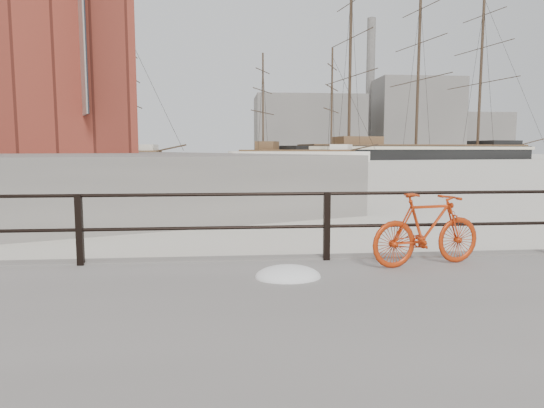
# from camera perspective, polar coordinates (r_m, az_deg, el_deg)

# --- Properties ---
(ground) EXTENTS (400.00, 400.00, 0.00)m
(ground) POSITION_cam_1_polar(r_m,az_deg,el_deg) (8.82, 29.21, -7.27)
(ground) COLOR white
(ground) RESTS_ON ground
(bicycle) EXTENTS (1.71, 0.62, 1.02)m
(bicycle) POSITION_cam_1_polar(r_m,az_deg,el_deg) (7.07, 17.78, -2.84)
(bicycle) COLOR #B9310C
(bicycle) RESTS_ON promenade
(barque_black) EXTENTS (69.39, 34.38, 37.13)m
(barque_black) POSITION_cam_1_polar(r_m,az_deg,el_deg) (104.09, 16.52, 5.05)
(barque_black) COLOR black
(barque_black) RESTS_ON ground
(schooner_mid) EXTENTS (30.20, 22.33, 20.11)m
(schooner_mid) POSITION_cam_1_polar(r_m,az_deg,el_deg) (87.05, 2.87, 5.09)
(schooner_mid) COLOR silver
(schooner_mid) RESTS_ON ground
(schooner_left) EXTENTS (27.10, 13.15, 20.02)m
(schooner_left) POSITION_cam_1_polar(r_m,az_deg,el_deg) (77.46, -20.19, 4.55)
(schooner_left) COLOR beige
(schooner_left) RESTS_ON ground
(industrial_west) EXTENTS (32.00, 18.00, 18.00)m
(industrial_west) POSITION_cam_1_polar(r_m,az_deg,el_deg) (149.30, 4.28, 9.08)
(industrial_west) COLOR gray
(industrial_west) RESTS_ON ground
(industrial_mid) EXTENTS (26.00, 20.00, 24.00)m
(industrial_mid) POSITION_cam_1_polar(r_m,az_deg,el_deg) (163.74, 16.33, 9.65)
(industrial_mid) COLOR gray
(industrial_mid) RESTS_ON ground
(industrial_east) EXTENTS (20.00, 16.00, 14.00)m
(industrial_east) POSITION_cam_1_polar(r_m,az_deg,el_deg) (177.67, 22.64, 7.53)
(industrial_east) COLOR gray
(industrial_east) RESTS_ON ground
(smokestack) EXTENTS (2.80, 2.80, 44.00)m
(smokestack) POSITION_cam_1_polar(r_m,az_deg,el_deg) (165.12, 11.47, 13.24)
(smokestack) COLOR gray
(smokestack) RESTS_ON ground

